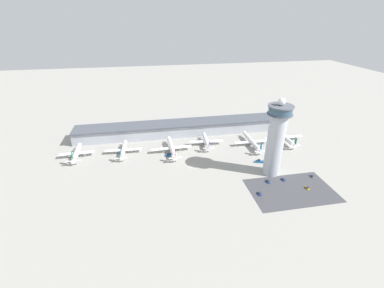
{
  "coord_description": "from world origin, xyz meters",
  "views": [
    {
      "loc": [
        -33.26,
        -187.95,
        119.56
      ],
      "look_at": [
        4.12,
        16.85,
        13.71
      ],
      "focal_mm": 24.0,
      "sensor_mm": 36.0,
      "label": 1
    }
  ],
  "objects_px": {
    "airplane_gate_delta": "(206,141)",
    "service_truck_baggage": "(256,148)",
    "airplane_gate_alpha": "(77,153)",
    "car_green_van": "(259,194)",
    "service_truck_fuel": "(259,161)",
    "service_truck_water": "(279,141)",
    "airplane_gate_bravo": "(124,150)",
    "car_navy_sedan": "(307,188)",
    "airplane_gate_foxtrot": "(284,137)",
    "car_white_wagon": "(268,181)",
    "car_red_hatchback": "(312,176)",
    "control_tower": "(276,138)",
    "airplane_gate_echo": "(252,142)",
    "airplane_gate_charlie": "(172,148)",
    "service_truck_catering": "(169,155)",
    "car_yellow_taxi": "(283,180)"
  },
  "relations": [
    {
      "from": "airplane_gate_delta",
      "to": "service_truck_baggage",
      "type": "height_order",
      "value": "airplane_gate_delta"
    },
    {
      "from": "airplane_gate_alpha",
      "to": "car_green_van",
      "type": "relative_size",
      "value": 7.28
    },
    {
      "from": "service_truck_fuel",
      "to": "service_truck_water",
      "type": "bearing_deg",
      "value": 43.42
    },
    {
      "from": "airplane_gate_bravo",
      "to": "car_navy_sedan",
      "type": "bearing_deg",
      "value": -30.16
    },
    {
      "from": "airplane_gate_foxtrot",
      "to": "service_truck_water",
      "type": "bearing_deg",
      "value": -166.13
    },
    {
      "from": "airplane_gate_foxtrot",
      "to": "car_white_wagon",
      "type": "height_order",
      "value": "airplane_gate_foxtrot"
    },
    {
      "from": "service_truck_fuel",
      "to": "car_green_van",
      "type": "relative_size",
      "value": 1.74
    },
    {
      "from": "airplane_gate_foxtrot",
      "to": "car_red_hatchback",
      "type": "xyz_separation_m",
      "value": [
        -10.2,
        -66.11,
        -3.86
      ]
    },
    {
      "from": "control_tower",
      "to": "airplane_gate_echo",
      "type": "xyz_separation_m",
      "value": [
        3.83,
        50.73,
        -28.37
      ]
    },
    {
      "from": "airplane_gate_charlie",
      "to": "service_truck_catering",
      "type": "height_order",
      "value": "airplane_gate_charlie"
    },
    {
      "from": "airplane_gate_delta",
      "to": "car_white_wagon",
      "type": "distance_m",
      "value": 79.25
    },
    {
      "from": "service_truck_catering",
      "to": "service_truck_water",
      "type": "xyz_separation_m",
      "value": [
        116.29,
        8.11,
        -0.06
      ]
    },
    {
      "from": "service_truck_baggage",
      "to": "car_green_van",
      "type": "distance_m",
      "value": 72.7
    },
    {
      "from": "car_red_hatchback",
      "to": "control_tower",
      "type": "bearing_deg",
      "value": 159.52
    },
    {
      "from": "airplane_gate_bravo",
      "to": "airplane_gate_charlie",
      "type": "distance_m",
      "value": 46.03
    },
    {
      "from": "control_tower",
      "to": "car_white_wagon",
      "type": "xyz_separation_m",
      "value": [
        -7.73,
        -12.23,
        -31.91
      ]
    },
    {
      "from": "car_red_hatchback",
      "to": "car_navy_sedan",
      "type": "distance_m",
      "value": 18.93
    },
    {
      "from": "airplane_gate_alpha",
      "to": "car_red_hatchback",
      "type": "bearing_deg",
      "value": -19.21
    },
    {
      "from": "service_truck_water",
      "to": "car_yellow_taxi",
      "type": "height_order",
      "value": "service_truck_water"
    },
    {
      "from": "airplane_gate_echo",
      "to": "car_yellow_taxi",
      "type": "xyz_separation_m",
      "value": [
        1.75,
        -62.65,
        -3.59
      ]
    },
    {
      "from": "service_truck_catering",
      "to": "car_yellow_taxi",
      "type": "distance_m",
      "value": 103.5
    },
    {
      "from": "airplane_gate_echo",
      "to": "airplane_gate_charlie",
      "type": "bearing_deg",
      "value": 179.71
    },
    {
      "from": "airplane_gate_charlie",
      "to": "car_white_wagon",
      "type": "height_order",
      "value": "airplane_gate_charlie"
    },
    {
      "from": "airplane_gate_echo",
      "to": "service_truck_catering",
      "type": "relative_size",
      "value": 6.23
    },
    {
      "from": "airplane_gate_bravo",
      "to": "airplane_gate_charlie",
      "type": "xyz_separation_m",
      "value": [
        45.69,
        -5.55,
        0.63
      ]
    },
    {
      "from": "car_navy_sedan",
      "to": "car_red_hatchback",
      "type": "bearing_deg",
      "value": 47.08
    },
    {
      "from": "service_truck_water",
      "to": "car_navy_sedan",
      "type": "bearing_deg",
      "value": -102.2
    },
    {
      "from": "airplane_gate_alpha",
      "to": "car_white_wagon",
      "type": "xyz_separation_m",
      "value": [
        157.59,
        -69.06,
        -4.05
      ]
    },
    {
      "from": "control_tower",
      "to": "service_truck_catering",
      "type": "height_order",
      "value": "control_tower"
    },
    {
      "from": "service_truck_catering",
      "to": "car_navy_sedan",
      "type": "distance_m",
      "value": 121.72
    },
    {
      "from": "service_truck_baggage",
      "to": "car_red_hatchback",
      "type": "distance_m",
      "value": 60.29
    },
    {
      "from": "car_white_wagon",
      "to": "car_red_hatchback",
      "type": "bearing_deg",
      "value": 0.82
    },
    {
      "from": "control_tower",
      "to": "service_truck_water",
      "type": "bearing_deg",
      "value": 56.29
    },
    {
      "from": "service_truck_catering",
      "to": "car_yellow_taxi",
      "type": "height_order",
      "value": "service_truck_catering"
    },
    {
      "from": "airplane_gate_charlie",
      "to": "car_navy_sedan",
      "type": "bearing_deg",
      "value": -38.68
    },
    {
      "from": "airplane_gate_charlie",
      "to": "airplane_gate_delta",
      "type": "distance_m",
      "value": 36.95
    },
    {
      "from": "airplane_gate_charlie",
      "to": "service_truck_fuel",
      "type": "distance_m",
      "value": 82.54
    },
    {
      "from": "airplane_gate_echo",
      "to": "car_white_wagon",
      "type": "relative_size",
      "value": 9.93
    },
    {
      "from": "airplane_gate_delta",
      "to": "service_truck_fuel",
      "type": "distance_m",
      "value": 57.55
    },
    {
      "from": "car_red_hatchback",
      "to": "service_truck_fuel",
      "type": "bearing_deg",
      "value": 138.88
    },
    {
      "from": "service_truck_water",
      "to": "car_red_hatchback",
      "type": "distance_m",
      "value": 64.72
    },
    {
      "from": "airplane_gate_delta",
      "to": "airplane_gate_bravo",
      "type": "bearing_deg",
      "value": -178.09
    },
    {
      "from": "car_green_van",
      "to": "service_truck_water",
      "type": "bearing_deg",
      "value": 54.46
    },
    {
      "from": "airplane_gate_delta",
      "to": "airplane_gate_charlie",
      "type": "bearing_deg",
      "value": -167.06
    },
    {
      "from": "airplane_gate_foxtrot",
      "to": "service_truck_water",
      "type": "height_order",
      "value": "airplane_gate_foxtrot"
    },
    {
      "from": "service_truck_catering",
      "to": "car_yellow_taxi",
      "type": "relative_size",
      "value": 1.63
    },
    {
      "from": "car_white_wagon",
      "to": "car_yellow_taxi",
      "type": "distance_m",
      "value": 13.32
    },
    {
      "from": "service_truck_fuel",
      "to": "airplane_gate_delta",
      "type": "bearing_deg",
      "value": 133.12
    },
    {
      "from": "airplane_gate_echo",
      "to": "control_tower",
      "type": "bearing_deg",
      "value": -94.32
    },
    {
      "from": "airplane_gate_bravo",
      "to": "airplane_gate_charlie",
      "type": "bearing_deg",
      "value": -6.92
    }
  ]
}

